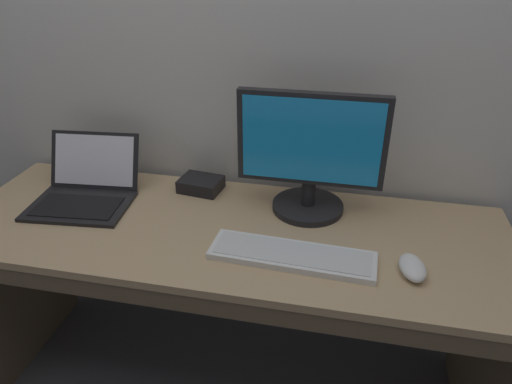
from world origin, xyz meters
name	(u,v)px	position (x,y,z in m)	size (l,w,h in m)	color
ground_plane	(232,381)	(0.00, 0.00, 0.00)	(14.00, 14.00, 0.00)	#4C4C51
desk	(228,284)	(0.00, -0.01, 0.51)	(1.79, 0.62, 0.73)	tan
laptop_black	(84,192)	(-0.53, 0.06, 0.77)	(0.36, 0.35, 0.20)	black
external_monitor	(310,155)	(0.24, 0.15, 0.94)	(0.47, 0.24, 0.41)	black
wired_keyboard	(292,255)	(0.23, -0.12, 0.74)	(0.49, 0.16, 0.02)	white
computer_mouse	(412,268)	(0.56, -0.12, 0.75)	(0.07, 0.12, 0.04)	white
external_drive_box	(201,184)	(-0.16, 0.22, 0.75)	(0.15, 0.11, 0.05)	black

